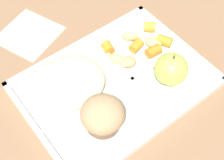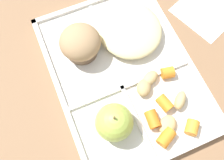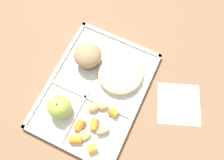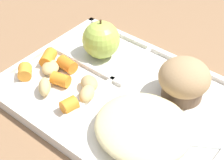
{
  "view_description": "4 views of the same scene",
  "coord_description": "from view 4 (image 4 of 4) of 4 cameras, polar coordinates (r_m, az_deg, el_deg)",
  "views": [
    {
      "loc": [
        0.25,
        0.31,
        0.58
      ],
      "look_at": [
        0.02,
        0.01,
        0.05
      ],
      "focal_mm": 52.06,
      "sensor_mm": 36.0,
      "label": 1
    },
    {
      "loc": [
        -0.18,
        0.1,
        0.49
      ],
      "look_at": [
        -0.02,
        0.03,
        0.04
      ],
      "focal_mm": 39.65,
      "sensor_mm": 36.0,
      "label": 2
    },
    {
      "loc": [
        -0.17,
        -0.14,
        0.7
      ],
      "look_at": [
        0.04,
        -0.04,
        0.05
      ],
      "focal_mm": 37.59,
      "sensor_mm": 36.0,
      "label": 3
    },
    {
      "loc": [
        0.27,
        -0.35,
        0.43
      ],
      "look_at": [
        -0.02,
        0.0,
        0.03
      ],
      "focal_mm": 57.56,
      "sensor_mm": 36.0,
      "label": 4
    }
  ],
  "objects": [
    {
      "name": "potato_chunk_browned",
      "position": [
        0.66,
        -9.73,
        1.99
      ],
      "size": [
        0.05,
        0.05,
        0.02
      ],
      "primitive_type": "ellipsoid",
      "rotation": [
        0.0,
        0.0,
        2.21
      ],
      "color": "tan",
      "rests_on": "lunch_tray"
    },
    {
      "name": "carrot_slice_center",
      "position": [
        0.65,
        -13.67,
        1.28
      ],
      "size": [
        0.04,
        0.04,
        0.02
      ],
      "primitive_type": "cylinder",
      "rotation": [
        0.0,
        1.57,
        5.53
      ],
      "color": "orange",
      "rests_on": "lunch_tray"
    },
    {
      "name": "lunch_tray",
      "position": [
        0.61,
        1.39,
        -2.63
      ],
      "size": [
        0.39,
        0.29,
        0.02
      ],
      "color": "silver",
      "rests_on": "ground"
    },
    {
      "name": "plastic_fork",
      "position": [
        0.54,
        8.71,
        -9.62
      ],
      "size": [
        0.14,
        0.09,
        0.0
      ],
      "color": "white",
      "rests_on": "lunch_tray"
    },
    {
      "name": "potato_chunk_large",
      "position": [
        0.61,
        -3.62,
        -0.54
      ],
      "size": [
        0.05,
        0.04,
        0.02
      ],
      "primitive_type": "ellipsoid",
      "rotation": [
        0.0,
        0.0,
        5.73
      ],
      "color": "tan",
      "rests_on": "lunch_tray"
    },
    {
      "name": "ground",
      "position": [
        0.61,
        1.45,
        -3.15
      ],
      "size": [
        6.0,
        6.0,
        0.0
      ],
      "primitive_type": "plane",
      "color": "#846042"
    },
    {
      "name": "egg_noodle_pile",
      "position": [
        0.53,
        4.95,
        -7.47
      ],
      "size": [
        0.15,
        0.14,
        0.04
      ],
      "primitive_type": "ellipsoid",
      "color": "beige",
      "rests_on": "lunch_tray"
    },
    {
      "name": "bran_muffin",
      "position": [
        0.59,
        11.36,
        -0.0
      ],
      "size": [
        0.08,
        0.08,
        0.07
      ],
      "color": "brown",
      "rests_on": "lunch_tray"
    },
    {
      "name": "carrot_slice_small",
      "position": [
        0.57,
        -6.81,
        -3.97
      ],
      "size": [
        0.03,
        0.03,
        0.02
      ],
      "primitive_type": "cylinder",
      "rotation": [
        0.0,
        1.57,
        4.5
      ],
      "color": "orange",
      "rests_on": "lunch_tray"
    },
    {
      "name": "potato_chunk_golden",
      "position": [
        0.59,
        -3.99,
        -2.19
      ],
      "size": [
        0.04,
        0.04,
        0.02
      ],
      "primitive_type": "ellipsoid",
      "rotation": [
        0.0,
        0.0,
        1.98
      ],
      "color": "tan",
      "rests_on": "lunch_tray"
    },
    {
      "name": "meatball_front",
      "position": [
        0.53,
        4.62,
        -7.83
      ],
      "size": [
        0.04,
        0.04,
        0.04
      ],
      "primitive_type": "sphere",
      "color": "brown",
      "rests_on": "lunch_tray"
    },
    {
      "name": "carrot_slice_tilted",
      "position": [
        0.65,
        -7.14,
        2.45
      ],
      "size": [
        0.04,
        0.03,
        0.02
      ],
      "primitive_type": "cylinder",
      "rotation": [
        0.0,
        1.57,
        3.06
      ],
      "color": "orange",
      "rests_on": "lunch_tray"
    },
    {
      "name": "green_apple",
      "position": [
        0.67,
        -1.75,
        6.41
      ],
      "size": [
        0.07,
        0.07,
        0.08
      ],
      "color": "#A8C14C",
      "rests_on": "lunch_tray"
    },
    {
      "name": "carrot_slice_diagonal",
      "position": [
        0.62,
        -8.17,
        0.06
      ],
      "size": [
        0.04,
        0.03,
        0.02
      ],
      "primitive_type": "cylinder",
      "rotation": [
        0.0,
        1.57,
        3.38
      ],
      "color": "orange",
      "rests_on": "lunch_tray"
    },
    {
      "name": "potato_chunk_corner",
      "position": [
        0.61,
        -10.66,
        -1.07
      ],
      "size": [
        0.04,
        0.04,
        0.02
      ],
      "primitive_type": "ellipsoid",
      "rotation": [
        0.0,
        0.0,
        2.37
      ],
      "color": "tan",
      "rests_on": "lunch_tray"
    },
    {
      "name": "meatball_side",
      "position": [
        0.54,
        2.21,
        -6.79
      ],
      "size": [
        0.03,
        0.03,
        0.03
      ],
      "primitive_type": "sphere",
      "color": "#755B4C",
      "rests_on": "lunch_tray"
    },
    {
      "name": "carrot_slice_back",
      "position": [
        0.67,
        -10.08,
        3.48
      ],
      "size": [
        0.04,
        0.04,
        0.02
      ],
      "primitive_type": "cylinder",
      "rotation": [
        0.0,
        1.57,
        2.04
      ],
      "color": "orange",
      "rests_on": "lunch_tray"
    }
  ]
}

